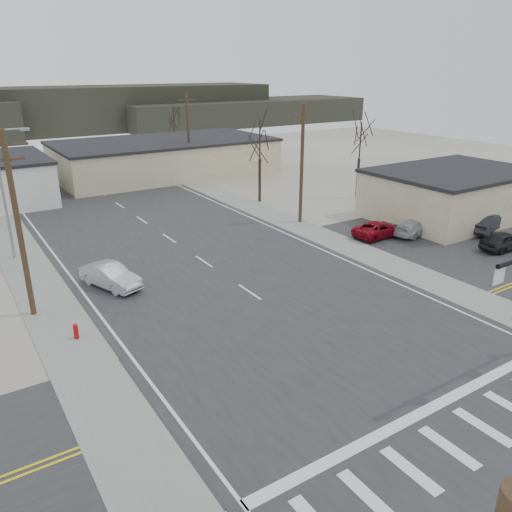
{
  "coord_description": "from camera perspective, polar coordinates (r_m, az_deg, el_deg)",
  "views": [
    {
      "loc": [
        -14.49,
        -15.21,
        12.75
      ],
      "look_at": [
        -0.01,
        7.27,
        2.6
      ],
      "focal_mm": 35.0,
      "sensor_mm": 36.0,
      "label": 1
    }
  ],
  "objects": [
    {
      "name": "ground",
      "position": [
        24.57,
        9.4,
        -10.78
      ],
      "size": [
        140.0,
        140.0,
        0.0
      ],
      "primitive_type": "plane",
      "color": "#BBBCB7",
      "rests_on": "ground"
    },
    {
      "name": "main_road",
      "position": [
        35.84,
        -6.7,
        -0.16
      ],
      "size": [
        18.0,
        110.0,
        0.05
      ],
      "primitive_type": "cube",
      "color": "#28282A",
      "rests_on": "ground"
    },
    {
      "name": "cross_road",
      "position": [
        24.56,
        9.4,
        -10.74
      ],
      "size": [
        90.0,
        10.0,
        0.04
      ],
      "primitive_type": "cube",
      "color": "#28282A",
      "rests_on": "ground"
    },
    {
      "name": "parking_lot",
      "position": [
        42.45,
        24.37,
        1.42
      ],
      "size": [
        18.0,
        20.0,
        0.03
      ],
      "primitive_type": "cube",
      "color": "#28282A",
      "rests_on": "ground"
    },
    {
      "name": "sidewalk_left",
      "position": [
        37.64,
        -24.82,
        -0.97
      ],
      "size": [
        3.0,
        90.0,
        0.06
      ],
      "primitive_type": "cube",
      "color": "gray",
      "rests_on": "ground"
    },
    {
      "name": "sidewalk_right",
      "position": [
        45.07,
        2.58,
        4.37
      ],
      "size": [
        3.0,
        90.0,
        0.06
      ],
      "primitive_type": "cube",
      "color": "gray",
      "rests_on": "ground"
    },
    {
      "name": "fire_hydrant",
      "position": [
        26.62,
        -19.89,
        -8.09
      ],
      "size": [
        0.24,
        0.24,
        0.87
      ],
      "color": "#A50C0C",
      "rests_on": "ground"
    },
    {
      "name": "building_right_far",
      "position": [
        64.95,
        -10.38,
        11.06
      ],
      "size": [
        26.3,
        14.3,
        4.3
      ],
      "color": "beige",
      "rests_on": "ground"
    },
    {
      "name": "building_lot",
      "position": [
        48.31,
        21.54,
        6.67
      ],
      "size": [
        14.3,
        10.3,
        4.3
      ],
      "color": "beige",
      "rests_on": "ground"
    },
    {
      "name": "upole_left_b",
      "position": [
        28.39,
        -25.55,
        3.35
      ],
      "size": [
        2.2,
        0.3,
        10.0
      ],
      "color": "#44351F",
      "rests_on": "ground"
    },
    {
      "name": "upole_right_a",
      "position": [
        42.84,
        5.26,
        10.58
      ],
      "size": [
        2.2,
        0.3,
        10.0
      ],
      "color": "#44351F",
      "rests_on": "ground"
    },
    {
      "name": "upole_right_b",
      "position": [
        61.49,
        -7.74,
        13.57
      ],
      "size": [
        2.2,
        0.3,
        10.0
      ],
      "color": "#44351F",
      "rests_on": "ground"
    },
    {
      "name": "streetlight_main",
      "position": [
        38.17,
        -26.75,
        6.99
      ],
      "size": [
        2.4,
        0.25,
        9.0
      ],
      "color": "gray",
      "rests_on": "ground"
    },
    {
      "name": "tree_right_mid",
      "position": [
        49.73,
        0.44,
        12.9
      ],
      "size": [
        3.74,
        3.74,
        8.33
      ],
      "color": "#2B231A",
      "rests_on": "ground"
    },
    {
      "name": "tree_right_far",
      "position": [
        73.75,
        -9.38,
        14.94
      ],
      "size": [
        3.52,
        3.52,
        7.84
      ],
      "color": "#2B231A",
      "rests_on": "ground"
    },
    {
      "name": "tree_lot",
      "position": [
        52.61,
        11.82,
        12.53
      ],
      "size": [
        3.52,
        3.52,
        7.84
      ],
      "color": "#2B231A",
      "rests_on": "ground"
    },
    {
      "name": "hill_center",
      "position": [
        115.35,
        -18.6,
        15.66
      ],
      "size": [
        80.0,
        18.0,
        9.0
      ],
      "primitive_type": "cube",
      "color": "#333026",
      "rests_on": "ground"
    },
    {
      "name": "hill_right",
      "position": [
        123.81,
        -1.33,
        16.14
      ],
      "size": [
        60.0,
        18.0,
        5.5
      ],
      "primitive_type": "cube",
      "color": "#333026",
      "rests_on": "ground"
    },
    {
      "name": "sedan_crossing",
      "position": [
        31.85,
        -16.29,
        -2.21
      ],
      "size": [
        2.99,
        4.6,
        1.43
      ],
      "primitive_type": "imported",
      "rotation": [
        0.0,
        0.0,
        0.37
      ],
      "color": "#9AA0A4",
      "rests_on": "main_road"
    },
    {
      "name": "car_far_a",
      "position": [
        68.34,
        -20.69,
        9.48
      ],
      "size": [
        4.52,
        6.3,
        1.7
      ],
      "primitive_type": "imported",
      "rotation": [
        0.0,
        0.0,
        2.73
      ],
      "color": "black",
      "rests_on": "main_road"
    },
    {
      "name": "car_far_b",
      "position": [
        80.26,
        -22.62,
        10.55
      ],
      "size": [
        1.43,
        3.54,
        1.2
      ],
      "primitive_type": "imported",
      "rotation": [
        0.0,
        0.0,
        -0.0
      ],
      "color": "black",
      "rests_on": "main_road"
    },
    {
      "name": "car_parked_red",
      "position": [
        40.93,
        13.87,
        2.99
      ],
      "size": [
        4.53,
        2.13,
        1.25
      ],
      "primitive_type": "imported",
      "rotation": [
        0.0,
        0.0,
        1.58
      ],
      "color": "maroon",
      "rests_on": "parking_lot"
    },
    {
      "name": "car_parked_dark_a",
      "position": [
        41.18,
        26.57,
        1.55
      ],
      "size": [
        4.22,
        2.06,
        1.39
      ],
      "primitive_type": "imported",
      "rotation": [
        0.0,
        0.0,
        1.47
      ],
      "color": "black",
      "rests_on": "parking_lot"
    },
    {
      "name": "car_parked_dark_b",
      "position": [
        45.15,
        24.79,
        3.53
      ],
      "size": [
        5.08,
        2.84,
        1.59
      ],
      "primitive_type": "imported",
      "rotation": [
        0.0,
        0.0,
        1.83
      ],
      "color": "black",
      "rests_on": "parking_lot"
    },
    {
      "name": "car_parked_silver",
      "position": [
        42.21,
        17.68,
        3.14
      ],
      "size": [
        4.53,
        2.41,
        1.25
      ],
      "primitive_type": "imported",
      "rotation": [
        0.0,
        0.0,
        1.73
      ],
      "color": "#B3BBBF",
      "rests_on": "parking_lot"
    }
  ]
}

